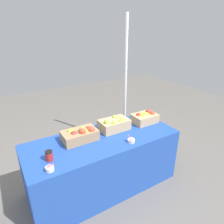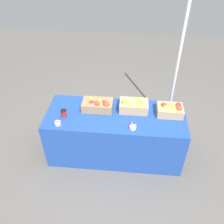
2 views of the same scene
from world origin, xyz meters
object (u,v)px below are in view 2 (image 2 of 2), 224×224
Objects in this scene: sample_bowl_near at (58,123)px; tent_pole at (177,67)px; apple_crate_middle at (134,106)px; apple_crate_left at (170,110)px; sample_bowl_mid at (133,127)px; apple_crate_right at (98,104)px; coffee_cup at (64,113)px.

sample_bowl_near is 0.04× the size of tent_pole.
sample_bowl_near is (-0.97, -0.39, -0.06)m from apple_crate_middle.
sample_bowl_mid is (-0.49, -0.35, -0.05)m from apple_crate_left.
sample_bowl_near is 0.97m from sample_bowl_mid.
tent_pole reaches higher than sample_bowl_mid.
tent_pole is (1.10, 0.65, 0.28)m from apple_crate_right.
apple_crate_middle is at bearing 2.59° from apple_crate_right.
apple_crate_right reaches higher than sample_bowl_near.
apple_crate_middle is at bearing 89.43° from sample_bowl_mid.
apple_crate_left is 0.61m from sample_bowl_mid.
tent_pole reaches higher than coffee_cup.
apple_crate_left is 0.89× the size of apple_crate_middle.
tent_pole is (0.61, 1.01, 0.34)m from sample_bowl_mid.
sample_bowl_near is 1.02× the size of sample_bowl_mid.
apple_crate_middle is at bearing 13.66° from coffee_cup.
apple_crate_middle reaches higher than apple_crate_left.
coffee_cup is at bearing -154.89° from apple_crate_right.
tent_pole is (0.61, 0.63, 0.29)m from apple_crate_middle.
coffee_cup is 0.05× the size of tent_pole.
apple_crate_middle is 0.95m from coffee_cup.
apple_crate_right is (-0.49, -0.02, 0.00)m from apple_crate_middle.
sample_bowl_mid is at bearing -90.57° from apple_crate_middle.
coffee_cup reaches higher than sample_bowl_mid.
apple_crate_right is (-0.98, 0.01, 0.01)m from apple_crate_left.
sample_bowl_mid is (0.49, -0.36, -0.06)m from apple_crate_right.
sample_bowl_near is at bearing -158.04° from apple_crate_middle.
apple_crate_right reaches higher than apple_crate_middle.
coffee_cup is at bearing -172.28° from apple_crate_left.
sample_bowl_near is at bearing -104.36° from coffee_cup.
apple_crate_middle is at bearing -133.86° from tent_pole.
sample_bowl_near is 0.86× the size of coffee_cup.
apple_crate_left reaches higher than sample_bowl_near.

